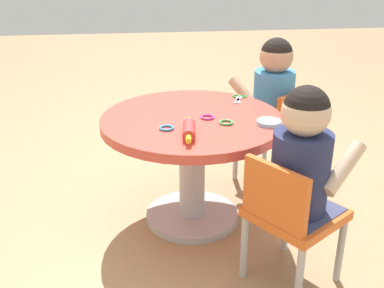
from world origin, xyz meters
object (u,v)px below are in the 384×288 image
(child_chair_left, at_px, (290,215))
(seated_child_right, at_px, (273,88))
(child_chair_right, at_px, (276,130))
(craft_scissors, at_px, (239,98))
(seated_child_left, at_px, (302,156))
(craft_table, at_px, (192,146))
(rolling_pin, at_px, (189,130))

(child_chair_left, height_order, seated_child_right, seated_child_right)
(child_chair_right, bearing_deg, seated_child_right, 36.46)
(craft_scissors, bearing_deg, seated_child_left, -173.83)
(child_chair_left, xyz_separation_m, child_chair_right, (0.82, -0.19, 0.00))
(child_chair_left, distance_m, seated_child_right, 0.89)
(craft_table, xyz_separation_m, child_chair_left, (-0.50, -0.30, -0.07))
(craft_table, xyz_separation_m, child_chair_right, (0.32, -0.49, -0.07))
(child_chair_left, relative_size, seated_child_left, 1.05)
(craft_table, xyz_separation_m, seated_child_left, (-0.48, -0.34, 0.15))
(child_chair_left, height_order, child_chair_right, same)
(seated_child_left, bearing_deg, craft_table, 35.19)
(child_chair_right, bearing_deg, rolling_pin, 135.21)
(craft_table, relative_size, child_chair_left, 1.50)
(seated_child_right, relative_size, craft_scissors, 3.59)
(seated_child_left, distance_m, child_chair_right, 0.84)
(craft_scissors, bearing_deg, seated_child_right, -60.16)
(seated_child_left, xyz_separation_m, rolling_pin, (0.26, 0.37, 0.01))
(child_chair_left, distance_m, seated_child_left, 0.23)
(craft_table, height_order, rolling_pin, rolling_pin)
(seated_child_right, bearing_deg, child_chair_right, -143.54)
(craft_scissors, bearing_deg, craft_table, 131.84)
(child_chair_right, xyz_separation_m, craft_scissors, (-0.09, 0.23, 0.22))
(rolling_pin, bearing_deg, child_chair_left, -130.03)
(seated_child_left, xyz_separation_m, craft_scissors, (0.71, 0.08, -0.01))
(seated_child_left, bearing_deg, rolling_pin, 54.79)
(rolling_pin, height_order, craft_scissors, rolling_pin)
(seated_child_right, bearing_deg, child_chair_left, 169.17)
(seated_child_left, height_order, seated_child_right, same)
(seated_child_left, relative_size, craft_scissors, 3.59)
(rolling_pin, xyz_separation_m, craft_scissors, (0.45, -0.30, -0.02))
(seated_child_left, distance_m, seated_child_right, 0.84)
(rolling_pin, bearing_deg, seated_child_left, -125.21)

